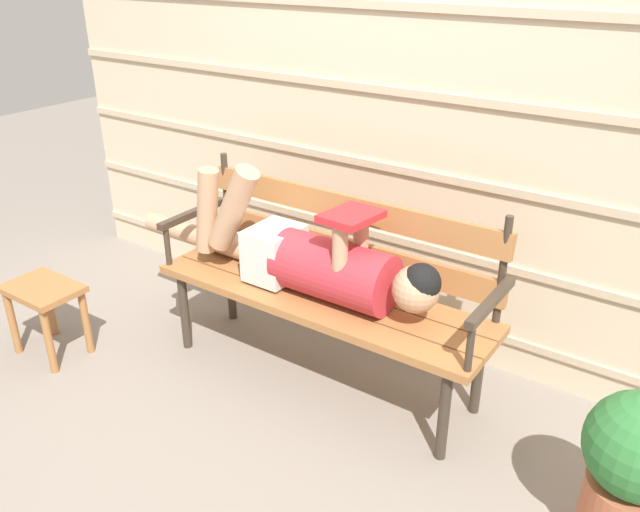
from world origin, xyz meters
TOP-DOWN VIEW (x-y plane):
  - ground_plane at (0.00, 0.00)m, footprint 12.00×12.00m
  - house_siding at (0.00, 0.74)m, footprint 4.11×0.08m
  - park_bench at (0.00, 0.26)m, footprint 1.55×0.45m
  - reclining_person at (-0.06, 0.19)m, footprint 1.67×0.26m
  - footstool at (-1.19, -0.38)m, footprint 0.36×0.25m
  - potted_plant at (1.34, -0.04)m, footprint 0.34×0.34m

SIDE VIEW (x-z plane):
  - ground_plane at x=0.00m, z-range 0.00..0.00m
  - footstool at x=-1.19m, z-range 0.10..0.46m
  - potted_plant at x=1.34m, z-range 0.03..0.63m
  - park_bench at x=0.00m, z-range 0.04..0.93m
  - reclining_person at x=-0.06m, z-range 0.33..0.86m
  - house_siding at x=0.00m, z-range 0.00..2.10m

